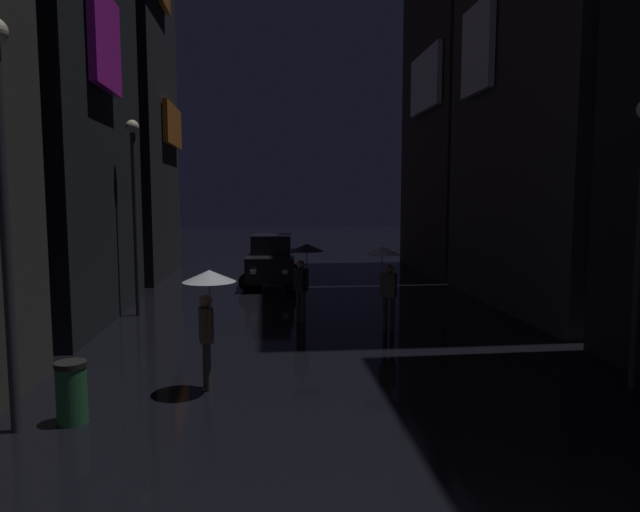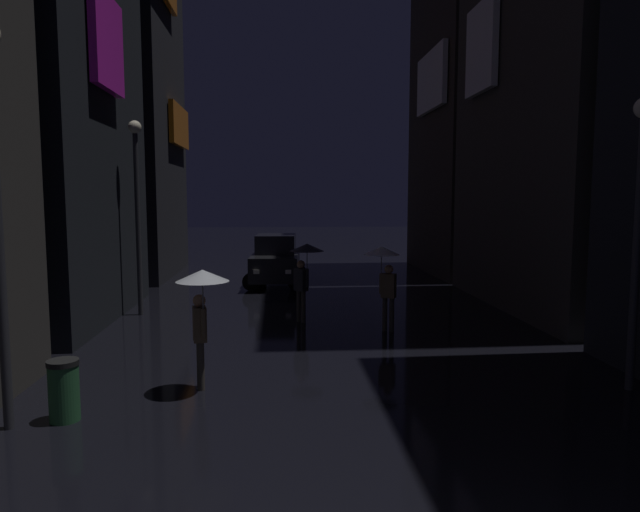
# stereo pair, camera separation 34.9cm
# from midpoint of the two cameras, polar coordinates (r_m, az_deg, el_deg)

# --- Properties ---
(building_left_far) EXTENTS (4.25, 7.06, 17.07)m
(building_left_far) POSITION_cam_midpoint_polar(r_m,az_deg,el_deg) (26.06, -20.22, 17.10)
(building_left_far) COLOR black
(building_left_far) RESTS_ON ground
(building_right_far) EXTENTS (4.25, 7.32, 23.51)m
(building_right_far) POSITION_cam_midpoint_polar(r_m,az_deg,el_deg) (27.71, 14.30, 23.43)
(building_right_far) COLOR #2D2826
(building_right_far) RESTS_ON ground
(pedestrian_foreground_right_clear) EXTENTS (0.90, 0.90, 2.12)m
(pedestrian_foreground_right_clear) POSITION_cam_midpoint_polar(r_m,az_deg,el_deg) (14.20, 5.75, -0.86)
(pedestrian_foreground_right_clear) COLOR #38332D
(pedestrian_foreground_right_clear) RESTS_ON ground
(pedestrian_near_crossing_black) EXTENTS (0.90, 0.90, 2.12)m
(pedestrian_near_crossing_black) POSITION_cam_midpoint_polar(r_m,az_deg,el_deg) (15.03, -2.19, -0.46)
(pedestrian_near_crossing_black) COLOR #38332D
(pedestrian_near_crossing_black) RESTS_ON ground
(pedestrian_midstreet_left_clear) EXTENTS (0.90, 0.90, 2.12)m
(pedestrian_midstreet_left_clear) POSITION_cam_midpoint_polar(r_m,az_deg,el_deg) (9.90, -12.11, -3.93)
(pedestrian_midstreet_left_clear) COLOR #38332D
(pedestrian_midstreet_left_clear) RESTS_ON ground
(car_distant) EXTENTS (2.43, 4.23, 1.92)m
(car_distant) POSITION_cam_midpoint_polar(r_m,az_deg,el_deg) (21.70, -5.30, -0.48)
(car_distant) COLOR black
(car_distant) RESTS_ON ground
(streetlamp_left_far) EXTENTS (0.36, 0.36, 5.44)m
(streetlamp_left_far) POSITION_cam_midpoint_polar(r_m,az_deg,el_deg) (16.70, -18.63, 5.85)
(streetlamp_left_far) COLOR #2D2D33
(streetlamp_left_far) RESTS_ON ground
(streetlamp_left_near) EXTENTS (0.36, 0.36, 5.72)m
(streetlamp_left_near) POSITION_cam_midpoint_polar(r_m,az_deg,el_deg) (9.06, -30.15, 6.52)
(streetlamp_left_near) COLOR #2D2D33
(streetlamp_left_near) RESTS_ON ground
(trash_bin) EXTENTS (0.46, 0.46, 0.93)m
(trash_bin) POSITION_cam_midpoint_polar(r_m,az_deg,el_deg) (9.47, -24.58, -12.29)
(trash_bin) COLOR #265933
(trash_bin) RESTS_ON ground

